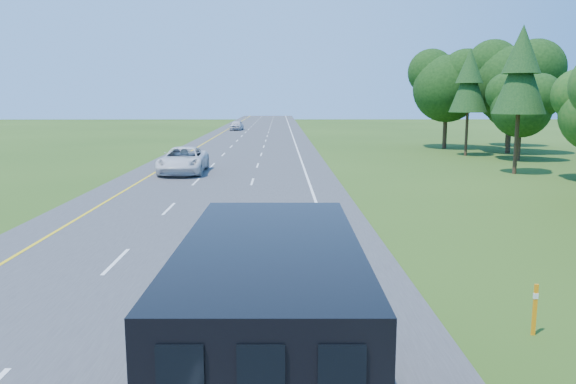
% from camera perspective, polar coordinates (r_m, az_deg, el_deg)
% --- Properties ---
extents(road, '(15.00, 260.00, 0.04)m').
position_cam_1_polar(road, '(48.49, -5.13, 3.10)').
color(road, '#38383A').
rests_on(road, ground).
extents(lane_markings, '(11.15, 260.00, 0.01)m').
position_cam_1_polar(lane_markings, '(48.49, -5.13, 3.13)').
color(lane_markings, yellow).
rests_on(lane_markings, road).
extents(horse_truck, '(2.56, 7.77, 3.42)m').
position_cam_1_polar(horse_truck, '(8.82, -1.62, -13.94)').
color(horse_truck, black).
rests_on(horse_truck, road).
extents(white_suv, '(3.21, 6.77, 1.87)m').
position_cam_1_polar(white_suv, '(41.28, -10.58, 3.20)').
color(white_suv, silver).
rests_on(white_suv, road).
extents(far_car, '(2.35, 4.99, 1.65)m').
position_cam_1_polar(far_car, '(96.74, -5.23, 6.76)').
color(far_car, silver).
rests_on(far_car, road).
extents(delineator, '(0.10, 0.06, 1.22)m').
position_cam_1_polar(delineator, '(14.23, 23.79, -10.73)').
color(delineator, orange).
rests_on(delineator, ground).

